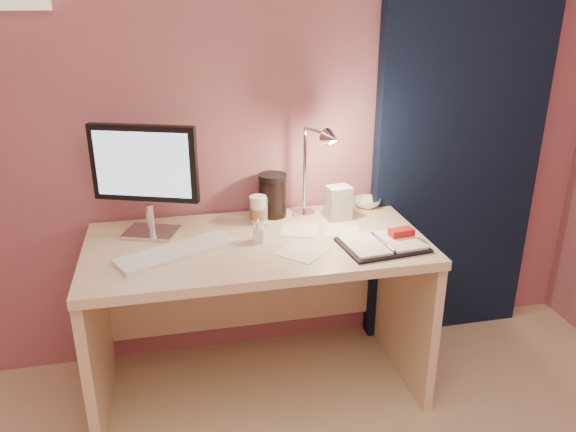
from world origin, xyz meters
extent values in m
plane|color=#975866|center=(0.00, 1.75, 1.25)|extent=(3.50, 0.00, 3.50)
cube|color=black|center=(1.05, 1.69, 1.10)|extent=(0.85, 0.08, 2.20)
cube|color=beige|center=(0.00, 1.38, 0.71)|extent=(1.40, 0.70, 0.04)
cube|color=beige|center=(-0.68, 1.38, 0.34)|extent=(0.04, 0.66, 0.69)
cube|color=beige|center=(0.68, 1.38, 0.34)|extent=(0.04, 0.66, 0.69)
cube|color=beige|center=(0.00, 1.71, 0.40)|extent=(1.32, 0.03, 0.55)
cube|color=silver|center=(-0.43, 1.55, 0.74)|extent=(0.26, 0.22, 0.01)
cylinder|color=silver|center=(-0.43, 1.55, 0.80)|extent=(0.04, 0.04, 0.12)
cube|color=black|center=(-0.43, 1.55, 1.05)|extent=(0.43, 0.19, 0.32)
cube|color=#AAC4E7|center=(-0.42, 1.52, 1.05)|extent=(0.37, 0.14, 0.27)
cube|color=white|center=(-0.33, 1.32, 0.74)|extent=(0.50, 0.34, 0.02)
cube|color=black|center=(0.49, 1.22, 0.74)|extent=(0.35, 0.28, 0.01)
cube|color=silver|center=(0.41, 1.21, 0.75)|extent=(0.17, 0.23, 0.01)
cube|color=silver|center=(0.57, 1.23, 0.75)|extent=(0.17, 0.23, 0.01)
cube|color=red|center=(0.59, 1.26, 0.77)|extent=(0.11, 0.06, 0.03)
cube|color=silver|center=(0.16, 1.23, 0.73)|extent=(0.24, 0.24, 0.00)
cube|color=silver|center=(0.38, 1.41, 0.73)|extent=(0.19, 0.19, 0.00)
cube|color=silver|center=(0.20, 1.45, 0.73)|extent=(0.20, 0.20, 0.00)
cylinder|color=silver|center=(0.04, 1.57, 0.79)|extent=(0.07, 0.07, 0.12)
cylinder|color=brown|center=(0.04, 1.57, 0.78)|extent=(0.08, 0.08, 0.05)
cylinder|color=silver|center=(0.04, 1.57, 0.85)|extent=(0.08, 0.08, 0.01)
cylinder|color=white|center=(0.04, 1.55, 0.79)|extent=(0.07, 0.07, 0.12)
imported|color=white|center=(0.58, 1.66, 0.75)|extent=(0.15, 0.15, 0.04)
imported|color=silver|center=(0.01, 1.37, 0.78)|extent=(0.05, 0.05, 0.10)
cylinder|color=black|center=(0.12, 1.65, 0.82)|extent=(0.13, 0.13, 0.18)
cube|color=silver|center=(0.40, 1.54, 0.81)|extent=(0.11, 0.10, 0.16)
cylinder|color=silver|center=(0.26, 1.63, 0.74)|extent=(0.10, 0.10, 0.02)
cylinder|color=silver|center=(0.26, 1.63, 0.94)|extent=(0.02, 0.02, 0.38)
cone|color=silver|center=(0.19, 1.46, 1.13)|extent=(0.10, 0.09, 0.08)
camera|label=1|loc=(-0.33, -0.72, 1.68)|focal=35.00mm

